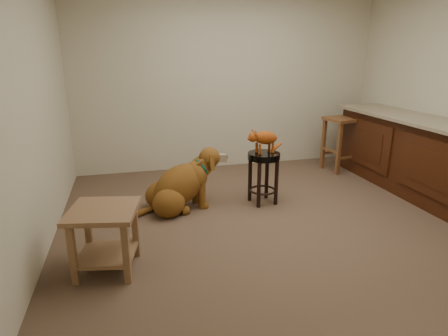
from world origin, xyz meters
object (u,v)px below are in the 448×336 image
object	(u,v)px
padded_stool	(263,168)
side_table	(105,230)
golden_retriever	(180,187)
tabby_kitten	(263,139)
wood_stool	(340,143)

from	to	relation	value
padded_stool	side_table	bearing A→B (deg)	-149.00
side_table	golden_retriever	size ratio (longest dim) A/B	0.54
golden_retriever	tabby_kitten	xyz separation A→B (m)	(0.95, -0.05, 0.50)
golden_retriever	padded_stool	bearing A→B (deg)	-15.62
wood_stool	tabby_kitten	distance (m)	1.84
padded_stool	tabby_kitten	size ratio (longest dim) A/B	1.26
golden_retriever	tabby_kitten	bearing A→B (deg)	-15.69
wood_stool	golden_retriever	size ratio (longest dim) A/B	0.71
wood_stool	tabby_kitten	world-z (taller)	tabby_kitten
padded_stool	wood_stool	world-z (taller)	wood_stool
side_table	tabby_kitten	size ratio (longest dim) A/B	1.27
side_table	golden_retriever	world-z (taller)	golden_retriever
padded_stool	golden_retriever	size ratio (longest dim) A/B	0.54
side_table	tabby_kitten	distance (m)	2.02
wood_stool	side_table	distance (m)	3.78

